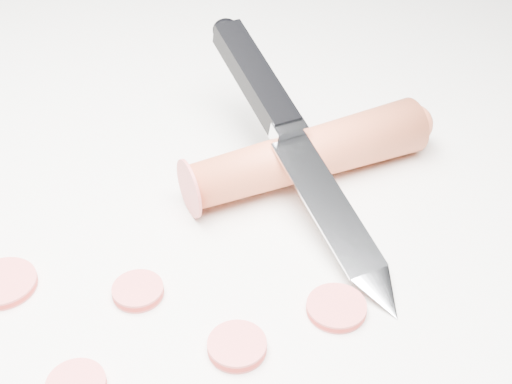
% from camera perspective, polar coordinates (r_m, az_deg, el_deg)
% --- Properties ---
extents(ground, '(2.40, 2.40, 0.00)m').
position_cam_1_polar(ground, '(0.45, -5.01, -5.88)').
color(ground, silver).
rests_on(ground, ground).
extents(carrot, '(0.15, 0.16, 0.04)m').
position_cam_1_polar(carrot, '(0.51, 4.14, 3.00)').
color(carrot, '#C84E2C').
rests_on(carrot, ground).
extents(carrot_slice_0, '(0.03, 0.03, 0.01)m').
position_cam_1_polar(carrot_slice_0, '(0.44, -9.43, -7.81)').
color(carrot_slice_0, '#D64F4D').
rests_on(carrot_slice_0, ground).
extents(carrot_slice_1, '(0.03, 0.03, 0.01)m').
position_cam_1_polar(carrot_slice_1, '(0.41, -1.52, -12.24)').
color(carrot_slice_1, '#D64F4D').
rests_on(carrot_slice_1, ground).
extents(carrot_slice_2, '(0.04, 0.04, 0.01)m').
position_cam_1_polar(carrot_slice_2, '(0.43, 6.45, -9.19)').
color(carrot_slice_2, '#D64F4D').
rests_on(carrot_slice_2, ground).
extents(carrot_slice_4, '(0.04, 0.04, 0.01)m').
position_cam_1_polar(carrot_slice_4, '(0.46, -19.57, -6.91)').
color(carrot_slice_4, '#D64F4D').
rests_on(carrot_slice_4, ground).
extents(kitchen_knife, '(0.21, 0.20, 0.08)m').
position_cam_1_polar(kitchen_knife, '(0.48, 3.44, 3.85)').
color(kitchen_knife, silver).
rests_on(kitchen_knife, ground).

